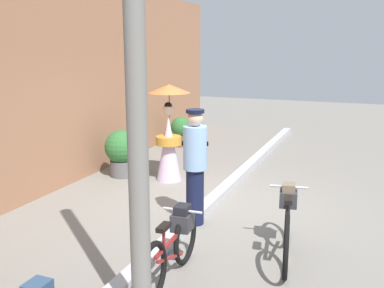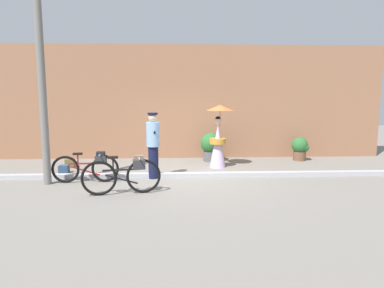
% 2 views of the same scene
% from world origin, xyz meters
% --- Properties ---
extents(ground_plane, '(30.00, 30.00, 0.00)m').
position_xyz_m(ground_plane, '(0.00, 0.00, 0.00)').
color(ground_plane, gray).
extents(building_wall, '(14.00, 0.40, 3.80)m').
position_xyz_m(building_wall, '(0.00, 3.05, 1.90)').
color(building_wall, '#9E6B4C').
rests_on(building_wall, ground_plane).
extents(sidewalk_curb, '(14.00, 0.20, 0.12)m').
position_xyz_m(sidewalk_curb, '(0.00, 0.00, 0.06)').
color(sidewalk_curb, '#B2B2B7').
rests_on(sidewalk_curb, ground_plane).
extents(bicycle_near_officer, '(1.63, 0.48, 0.77)m').
position_xyz_m(bicycle_near_officer, '(-2.24, -0.41, 0.40)').
color(bicycle_near_officer, black).
rests_on(bicycle_near_officer, ground_plane).
extents(bicycle_far_side, '(1.69, 0.48, 0.85)m').
position_xyz_m(bicycle_far_side, '(-1.20, -1.48, 0.45)').
color(bicycle_far_side, black).
rests_on(bicycle_far_side, ground_plane).
extents(person_officer, '(0.34, 0.37, 1.70)m').
position_xyz_m(person_officer, '(-0.67, -0.05, 0.91)').
color(person_officer, '#141938').
rests_on(person_officer, ground_plane).
extents(person_with_parasol, '(0.80, 0.80, 1.86)m').
position_xyz_m(person_with_parasol, '(1.17, 1.23, 0.93)').
color(person_with_parasol, silver).
rests_on(person_with_parasol, ground_plane).
extents(potted_plant_by_door, '(0.54, 0.53, 0.77)m').
position_xyz_m(potted_plant_by_door, '(4.01, 2.21, 0.42)').
color(potted_plant_by_door, brown).
rests_on(potted_plant_by_door, ground_plane).
extents(potted_plant_small, '(0.70, 0.68, 0.94)m').
position_xyz_m(potted_plant_small, '(1.08, 2.21, 0.51)').
color(potted_plant_small, '#59595B').
rests_on(potted_plant_small, ground_plane).
extents(utility_pole, '(0.18, 0.18, 4.80)m').
position_xyz_m(utility_pole, '(-3.20, -0.54, 2.40)').
color(utility_pole, slate).
rests_on(utility_pole, ground_plane).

